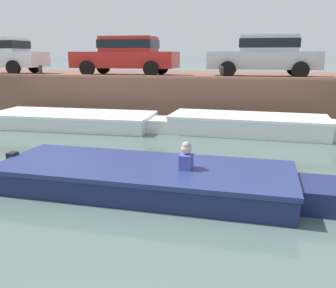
{
  "coord_description": "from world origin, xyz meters",
  "views": [
    {
      "loc": [
        0.88,
        -0.95,
        2.42
      ],
      "look_at": [
        -0.23,
        4.34,
        1.11
      ],
      "focal_mm": 40.0,
      "sensor_mm": 36.0,
      "label": 1
    }
  ],
  "objects_px": {
    "motorboat_passing": "(157,178)",
    "mooring_bollard_west": "(40,70)",
    "car_centre_silver": "(265,54)",
    "boat_moored_west_white": "(80,120)",
    "mooring_bollard_mid": "(222,72)",
    "car_left_inner_red": "(127,54)",
    "boat_moored_central_white": "(256,125)"
  },
  "relations": [
    {
      "from": "motorboat_passing",
      "to": "mooring_bollard_west",
      "type": "height_order",
      "value": "mooring_bollard_west"
    },
    {
      "from": "motorboat_passing",
      "to": "car_centre_silver",
      "type": "xyz_separation_m",
      "value": [
        2.11,
        8.79,
        2.16
      ]
    },
    {
      "from": "car_centre_silver",
      "to": "boat_moored_west_white",
      "type": "bearing_deg",
      "value": -149.69
    },
    {
      "from": "mooring_bollard_west",
      "to": "mooring_bollard_mid",
      "type": "distance_m",
      "value": 7.07
    },
    {
      "from": "mooring_bollard_west",
      "to": "motorboat_passing",
      "type": "bearing_deg",
      "value": -48.79
    },
    {
      "from": "car_centre_silver",
      "to": "mooring_bollard_mid",
      "type": "distance_m",
      "value": 2.15
    },
    {
      "from": "boat_moored_west_white",
      "to": "mooring_bollard_west",
      "type": "distance_m",
      "value": 3.67
    },
    {
      "from": "boat_moored_west_white",
      "to": "car_left_inner_red",
      "type": "xyz_separation_m",
      "value": [
        0.54,
        3.52,
        2.15
      ]
    },
    {
      "from": "car_left_inner_red",
      "to": "mooring_bollard_mid",
      "type": "relative_size",
      "value": 9.56
    },
    {
      "from": "boat_moored_central_white",
      "to": "mooring_bollard_mid",
      "type": "distance_m",
      "value": 2.78
    },
    {
      "from": "car_left_inner_red",
      "to": "car_centre_silver",
      "type": "height_order",
      "value": "same"
    },
    {
      "from": "car_left_inner_red",
      "to": "boat_moored_west_white",
      "type": "bearing_deg",
      "value": -98.74
    },
    {
      "from": "mooring_bollard_mid",
      "to": "mooring_bollard_west",
      "type": "bearing_deg",
      "value": 180.0
    },
    {
      "from": "boat_moored_west_white",
      "to": "motorboat_passing",
      "type": "relative_size",
      "value": 0.99
    },
    {
      "from": "boat_moored_central_white",
      "to": "mooring_bollard_west",
      "type": "bearing_deg",
      "value": 166.48
    },
    {
      "from": "boat_moored_west_white",
      "to": "car_left_inner_red",
      "type": "relative_size",
      "value": 1.51
    },
    {
      "from": "boat_moored_central_white",
      "to": "car_left_inner_red",
      "type": "bearing_deg",
      "value": 146.83
    },
    {
      "from": "boat_moored_central_white",
      "to": "car_centre_silver",
      "type": "bearing_deg",
      "value": 85.1
    },
    {
      "from": "boat_moored_central_white",
      "to": "car_centre_silver",
      "type": "height_order",
      "value": "car_centre_silver"
    },
    {
      "from": "boat_moored_west_white",
      "to": "mooring_bollard_mid",
      "type": "xyz_separation_m",
      "value": [
        4.51,
        2.12,
        1.55
      ]
    },
    {
      "from": "car_left_inner_red",
      "to": "boat_moored_central_white",
      "type": "bearing_deg",
      "value": -33.17
    },
    {
      "from": "boat_moored_west_white",
      "to": "car_centre_silver",
      "type": "xyz_separation_m",
      "value": [
        6.02,
        3.52,
        2.15
      ]
    },
    {
      "from": "car_left_inner_red",
      "to": "mooring_bollard_mid",
      "type": "height_order",
      "value": "car_left_inner_red"
    },
    {
      "from": "boat_moored_central_white",
      "to": "car_left_inner_red",
      "type": "relative_size",
      "value": 1.35
    },
    {
      "from": "boat_moored_central_white",
      "to": "motorboat_passing",
      "type": "xyz_separation_m",
      "value": [
        -1.82,
        -5.4,
        -0.05
      ]
    },
    {
      "from": "boat_moored_west_white",
      "to": "mooring_bollard_west",
      "type": "bearing_deg",
      "value": 140.42
    },
    {
      "from": "boat_moored_central_white",
      "to": "car_left_inner_red",
      "type": "xyz_separation_m",
      "value": [
        -5.19,
        3.39,
        2.11
      ]
    },
    {
      "from": "car_centre_silver",
      "to": "mooring_bollard_west",
      "type": "height_order",
      "value": "car_centre_silver"
    },
    {
      "from": "boat_moored_west_white",
      "to": "mooring_bollard_mid",
      "type": "distance_m",
      "value": 5.22
    },
    {
      "from": "mooring_bollard_west",
      "to": "mooring_bollard_mid",
      "type": "bearing_deg",
      "value": 0.0
    },
    {
      "from": "car_left_inner_red",
      "to": "car_centre_silver",
      "type": "xyz_separation_m",
      "value": [
        5.48,
        0.0,
        0.0
      ]
    },
    {
      "from": "car_centre_silver",
      "to": "motorboat_passing",
      "type": "bearing_deg",
      "value": -103.49
    }
  ]
}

